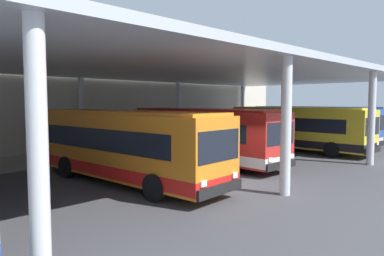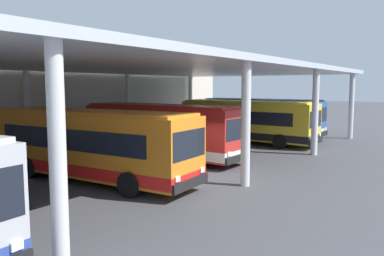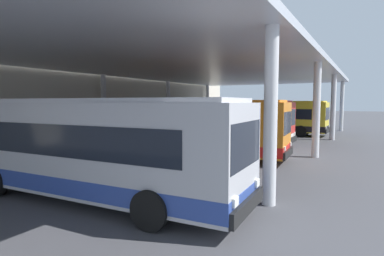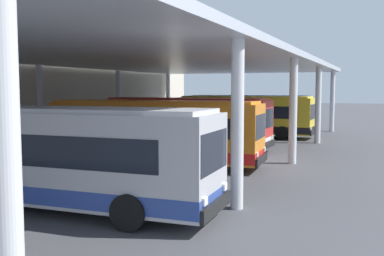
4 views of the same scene
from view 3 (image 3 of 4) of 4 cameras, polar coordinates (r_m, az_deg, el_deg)
name	(u,v)px [view 3 (image 3 of 4)]	position (r m, az deg, el deg)	size (l,w,h in m)	color
ground_plane	(270,154)	(19.23, 14.12, -4.56)	(200.00, 200.00, 0.00)	#47474C
platform_kerb	(121,140)	(24.99, -12.84, -2.20)	(42.00, 4.50, 0.18)	gray
station_building_facade	(90,90)	(27.13, -18.11, 6.57)	(48.00, 1.60, 8.07)	beige
canopy_shelter	(190,69)	(21.23, -0.30, 10.78)	(40.00, 17.00, 5.55)	silver
bus_nearest_bay	(87,147)	(10.42, -18.68, -3.27)	(3.07, 10.64, 3.17)	#B7B7BC
bus_second_bay	(192,127)	(17.52, -0.03, 0.14)	(3.23, 10.67, 3.17)	orange
bus_middle_bay	(220,121)	(23.39, 5.16, 1.28)	(2.85, 10.57, 3.17)	red
bus_far_bay	(269,117)	(31.01, 13.90, 2.01)	(2.88, 10.58, 3.17)	yellow
bus_departing	(272,115)	(35.32, 14.45, 2.32)	(2.98, 10.61, 3.17)	#284CA8
bench_waiting	(169,127)	(30.32, -4.27, 0.20)	(1.80, 0.45, 0.92)	#4C515B
trash_bin	(183,125)	(33.24, -1.59, 0.63)	(0.52, 0.52, 0.98)	maroon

